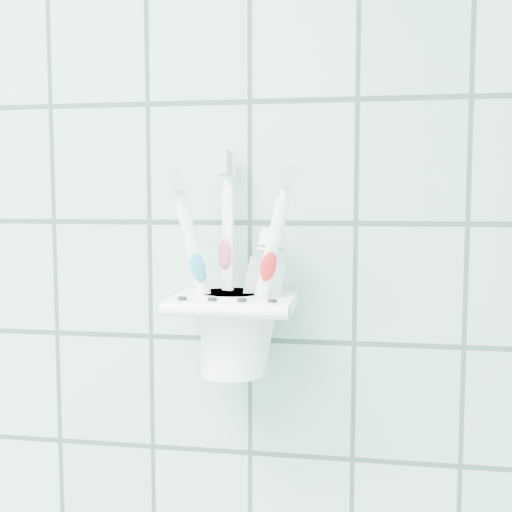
{
  "coord_description": "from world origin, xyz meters",
  "views": [
    {
      "loc": [
        0.75,
        0.55,
        1.4
      ],
      "look_at": [
        0.67,
        1.1,
        1.35
      ],
      "focal_mm": 45.0,
      "sensor_mm": 36.0,
      "label": 1
    }
  ],
  "objects_px": {
    "toothbrush_blue": "(227,257)",
    "toothpaste_tube": "(247,287)",
    "holder_bracket": "(234,304)",
    "cup": "(233,329)",
    "toothbrush_orange": "(245,262)",
    "toothbrush_pink": "(221,265)"
  },
  "relations": [
    {
      "from": "cup",
      "to": "toothbrush_pink",
      "type": "xyz_separation_m",
      "value": [
        -0.01,
        -0.01,
        0.06
      ]
    },
    {
      "from": "toothbrush_orange",
      "to": "toothpaste_tube",
      "type": "bearing_deg",
      "value": 37.2
    },
    {
      "from": "toothbrush_pink",
      "to": "toothbrush_orange",
      "type": "height_order",
      "value": "toothbrush_orange"
    },
    {
      "from": "toothbrush_blue",
      "to": "toothpaste_tube",
      "type": "bearing_deg",
      "value": 3.25
    },
    {
      "from": "toothpaste_tube",
      "to": "toothbrush_blue",
      "type": "bearing_deg",
      "value": 144.75
    },
    {
      "from": "cup",
      "to": "toothbrush_blue",
      "type": "bearing_deg",
      "value": 145.3
    },
    {
      "from": "cup",
      "to": "toothbrush_orange",
      "type": "relative_size",
      "value": 0.4
    },
    {
      "from": "toothbrush_blue",
      "to": "cup",
      "type": "bearing_deg",
      "value": -7.01
    },
    {
      "from": "toothbrush_pink",
      "to": "toothpaste_tube",
      "type": "relative_size",
      "value": 1.38
    },
    {
      "from": "toothbrush_blue",
      "to": "toothpaste_tube",
      "type": "distance_m",
      "value": 0.04
    },
    {
      "from": "cup",
      "to": "holder_bracket",
      "type": "bearing_deg",
      "value": -64.31
    },
    {
      "from": "toothbrush_blue",
      "to": "toothpaste_tube",
      "type": "relative_size",
      "value": 1.49
    },
    {
      "from": "toothbrush_blue",
      "to": "toothbrush_orange",
      "type": "xyz_separation_m",
      "value": [
        0.02,
        -0.01,
        -0.0
      ]
    },
    {
      "from": "holder_bracket",
      "to": "toothbrush_blue",
      "type": "relative_size",
      "value": 0.55
    },
    {
      "from": "holder_bracket",
      "to": "toothbrush_pink",
      "type": "height_order",
      "value": "toothbrush_pink"
    },
    {
      "from": "toothpaste_tube",
      "to": "holder_bracket",
      "type": "bearing_deg",
      "value": 163.4
    },
    {
      "from": "toothbrush_orange",
      "to": "toothpaste_tube",
      "type": "xyz_separation_m",
      "value": [
        0.0,
        0.0,
        -0.02
      ]
    },
    {
      "from": "cup",
      "to": "toothpaste_tube",
      "type": "distance_m",
      "value": 0.04
    },
    {
      "from": "holder_bracket",
      "to": "toothpaste_tube",
      "type": "distance_m",
      "value": 0.02
    },
    {
      "from": "toothbrush_pink",
      "to": "toothpaste_tube",
      "type": "xyz_separation_m",
      "value": [
        0.02,
        0.0,
        -0.02
      ]
    },
    {
      "from": "toothbrush_blue",
      "to": "toothpaste_tube",
      "type": "height_order",
      "value": "toothbrush_blue"
    },
    {
      "from": "cup",
      "to": "toothbrush_blue",
      "type": "relative_size",
      "value": 0.38
    }
  ]
}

